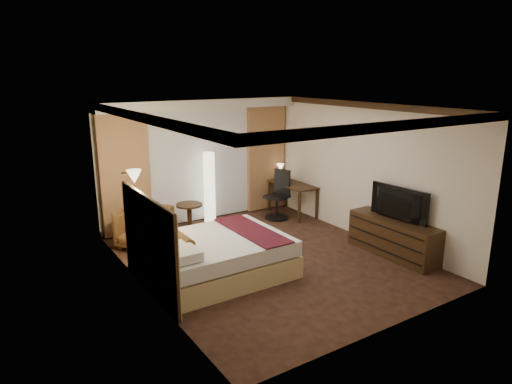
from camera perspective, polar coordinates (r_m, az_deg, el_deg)
floor at (r=8.28m, az=1.51°, el=-8.31°), size 4.50×5.50×0.01m
ceiling at (r=7.64m, az=1.65°, el=10.66°), size 4.50×5.50×0.01m
back_wall at (r=10.19m, az=-7.19°, el=3.92°), size 4.50×0.02×2.70m
left_wall at (r=6.88m, az=-14.09°, el=-1.69°), size 0.02×5.50×2.70m
right_wall at (r=9.28m, az=13.14°, el=2.58°), size 0.02×5.50×2.70m
crown_molding at (r=7.65m, az=1.65°, el=10.21°), size 4.50×5.50×0.12m
soffit at (r=9.81m, az=-6.78°, el=10.88°), size 4.50×0.50×0.20m
curtain_sheer at (r=10.14m, az=-6.98°, el=3.30°), size 2.48×0.04×2.45m
curtain_left_drape at (r=9.48m, az=-16.08°, el=2.03°), size 1.00×0.14×2.45m
curtain_right_drape at (r=10.92m, az=1.22°, el=4.23°), size 1.00×0.14×2.45m
wall_sconce at (r=7.58m, az=-15.00°, el=1.86°), size 0.24×0.24×0.24m
bed at (r=7.57m, az=-4.88°, el=-7.98°), size 2.23×1.74×0.65m
headboard at (r=7.00m, az=-13.14°, el=-6.53°), size 0.12×2.04×1.50m
armchair at (r=8.93m, az=-13.80°, el=-4.08°), size 1.12×1.13×0.86m
side_table at (r=9.62m, az=-8.30°, el=-3.21°), size 0.55×0.55×0.60m
floor_lamp at (r=10.00m, az=-5.84°, el=0.50°), size 0.34×0.34×1.60m
desk at (r=10.67m, az=4.55°, el=-0.90°), size 0.55×1.28×0.75m
desk_lamp at (r=10.92m, az=3.06°, el=2.44°), size 0.18×0.18×0.34m
office_chair at (r=10.31m, az=2.62°, el=-0.36°), size 0.68×0.68×1.12m
dresser at (r=8.67m, az=16.78°, el=-5.46°), size 0.50×1.76×0.68m
television at (r=8.45m, az=16.98°, el=-1.16°), size 0.76×1.22×0.15m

